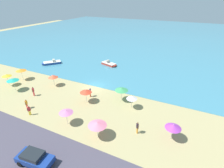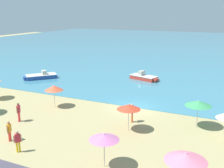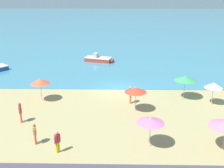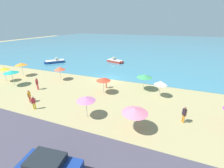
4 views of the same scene
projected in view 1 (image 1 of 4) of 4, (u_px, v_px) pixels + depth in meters
ground_plane at (95, 87)px, 35.60m from camera, size 160.00×160.00×0.00m
sea at (157, 36)px, 79.68m from camera, size 150.00×110.00×0.05m
coastal_road at (19, 149)px, 21.16m from camera, size 80.00×8.00×0.06m
beach_umbrella_0 at (132, 97)px, 27.95m from camera, size 1.73×1.73×2.34m
beach_umbrella_1 at (53, 76)px, 35.03m from camera, size 1.94×1.94×2.44m
beach_umbrella_2 at (86, 91)px, 29.52m from camera, size 2.02×2.02×2.42m
beach_umbrella_3 at (21, 70)px, 37.49m from camera, size 2.13×2.13×2.60m
beach_umbrella_4 at (6, 75)px, 35.02m from camera, size 1.87×1.87×2.56m
beach_umbrella_5 at (122, 89)px, 29.97m from camera, size 2.30×2.30×2.51m
beach_umbrella_6 at (173, 126)px, 21.65m from camera, size 2.02×2.02×2.45m
beach_umbrella_7 at (97, 124)px, 22.10m from camera, size 2.44×2.44×2.38m
beach_umbrella_8 at (66, 112)px, 24.37m from camera, size 2.00×2.00×2.39m
beach_umbrella_9 at (13, 80)px, 33.11m from camera, size 2.22×2.22×2.57m
bather_0 at (26, 103)px, 28.37m from camera, size 0.31×0.55×1.65m
bather_1 at (29, 110)px, 26.75m from camera, size 0.40×0.46×1.67m
bather_2 at (90, 92)px, 31.62m from camera, size 0.30×0.56×1.79m
bather_3 at (33, 91)px, 31.92m from camera, size 0.32×0.55×1.80m
bather_4 at (137, 127)px, 23.15m from camera, size 0.40×0.46×1.80m
parked_car_2 at (34, 158)px, 18.94m from camera, size 4.20×2.31×1.48m
skiff_nearshore at (109, 64)px, 46.26m from camera, size 4.58×2.75×1.26m
skiff_offshore at (52, 63)px, 47.13m from camera, size 4.35×4.54×1.19m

